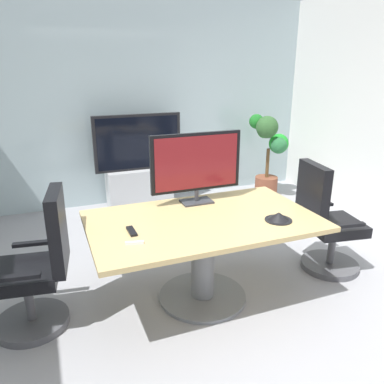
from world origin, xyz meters
TOP-DOWN VIEW (x-y plane):
  - ground_plane at (0.00, 0.00)m, footprint 6.92×6.92m
  - wall_back_glass_partition at (0.00, 2.96)m, footprint 5.41×0.10m
  - conference_table at (-0.08, 0.19)m, footprint 1.85×1.10m
  - office_chair_left at (-1.37, 0.32)m, footprint 0.62×0.60m
  - office_chair_right at (1.22, 0.22)m, footprint 0.63×0.61m
  - tv_monitor at (0.02, 0.58)m, footprint 0.84×0.18m
  - wall_display_unit at (-0.03, 2.60)m, footprint 1.20×0.36m
  - potted_plant at (1.90, 2.32)m, footprint 0.65×0.59m
  - conference_phone at (0.47, -0.06)m, footprint 0.22×0.22m
  - remote_control at (-0.68, 0.14)m, footprint 0.05×0.17m
  - whiteboard_marker at (-0.71, -0.06)m, footprint 0.13×0.05m

SIDE VIEW (x-z plane):
  - ground_plane at x=0.00m, z-range 0.00..0.00m
  - wall_display_unit at x=-0.03m, z-range -0.21..1.10m
  - office_chair_left at x=-1.37m, z-range -0.09..1.00m
  - office_chair_right at x=1.22m, z-range -0.09..1.00m
  - conference_table at x=-0.08m, z-range 0.17..0.92m
  - potted_plant at x=1.90m, z-range 0.11..1.36m
  - remote_control at x=-0.68m, z-range 0.75..0.77m
  - whiteboard_marker at x=-0.71m, z-range 0.75..0.77m
  - conference_phone at x=0.47m, z-range 0.75..0.82m
  - tv_monitor at x=0.02m, z-range 0.79..1.43m
  - wall_back_glass_partition at x=0.00m, z-range 0.00..2.85m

